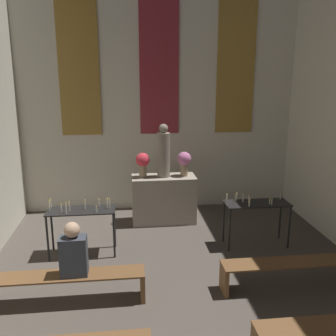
{
  "coord_description": "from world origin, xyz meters",
  "views": [
    {
      "loc": [
        -0.77,
        1.32,
        3.1
      ],
      "look_at": [
        0.0,
        7.99,
        1.38
      ],
      "focal_mm": 40.0,
      "sensor_mm": 36.0,
      "label": 1
    }
  ],
  "objects_px": {
    "pew_back_right": "(298,268)",
    "person_seated": "(73,252)",
    "flower_vase_left": "(143,162)",
    "altar": "(164,199)",
    "flower_vase_right": "(184,161)",
    "statue": "(164,153)",
    "candle_rack_left": "(81,216)",
    "candle_rack_right": "(256,209)",
    "pew_back_left": "(61,282)"
  },
  "relations": [
    {
      "from": "statue",
      "to": "candle_rack_left",
      "type": "height_order",
      "value": "statue"
    },
    {
      "from": "flower_vase_left",
      "to": "candle_rack_left",
      "type": "xyz_separation_m",
      "value": [
        -1.13,
        -1.32,
        -0.61
      ]
    },
    {
      "from": "candle_rack_left",
      "to": "person_seated",
      "type": "xyz_separation_m",
      "value": [
        0.06,
        -1.46,
        0.06
      ]
    },
    {
      "from": "flower_vase_left",
      "to": "candle_rack_left",
      "type": "height_order",
      "value": "flower_vase_left"
    },
    {
      "from": "candle_rack_right",
      "to": "pew_back_left",
      "type": "height_order",
      "value": "candle_rack_right"
    },
    {
      "from": "candle_rack_left",
      "to": "candle_rack_right",
      "type": "bearing_deg",
      "value": 0.02
    },
    {
      "from": "candle_rack_left",
      "to": "flower_vase_left",
      "type": "bearing_deg",
      "value": 49.36
    },
    {
      "from": "flower_vase_left",
      "to": "candle_rack_left",
      "type": "distance_m",
      "value": 1.84
    },
    {
      "from": "flower_vase_right",
      "to": "pew_back_left",
      "type": "xyz_separation_m",
      "value": [
        -2.13,
        -2.78,
        -0.99
      ]
    },
    {
      "from": "flower_vase_left",
      "to": "candle_rack_right",
      "type": "distance_m",
      "value": 2.46
    },
    {
      "from": "candle_rack_left",
      "to": "candle_rack_right",
      "type": "height_order",
      "value": "candle_rack_left"
    },
    {
      "from": "altar",
      "to": "flower_vase_left",
      "type": "distance_m",
      "value": 0.92
    },
    {
      "from": "candle_rack_left",
      "to": "person_seated",
      "type": "bearing_deg",
      "value": -87.84
    },
    {
      "from": "altar",
      "to": "flower_vase_right",
      "type": "bearing_deg",
      "value": 0.0
    },
    {
      "from": "pew_back_right",
      "to": "person_seated",
      "type": "bearing_deg",
      "value": 180.0
    },
    {
      "from": "candle_rack_right",
      "to": "altar",
      "type": "bearing_deg",
      "value": 139.79
    },
    {
      "from": "flower_vase_right",
      "to": "pew_back_right",
      "type": "xyz_separation_m",
      "value": [
        1.27,
        -2.78,
        -0.99
      ]
    },
    {
      "from": "altar",
      "to": "candle_rack_right",
      "type": "bearing_deg",
      "value": -40.21
    },
    {
      "from": "flower_vase_right",
      "to": "candle_rack_right",
      "type": "distance_m",
      "value": 1.84
    },
    {
      "from": "candle_rack_right",
      "to": "pew_back_right",
      "type": "height_order",
      "value": "candle_rack_right"
    },
    {
      "from": "altar",
      "to": "candle_rack_left",
      "type": "distance_m",
      "value": 2.05
    },
    {
      "from": "statue",
      "to": "candle_rack_left",
      "type": "xyz_separation_m",
      "value": [
        -1.56,
        -1.32,
        -0.8
      ]
    },
    {
      "from": "candle_rack_left",
      "to": "pew_back_right",
      "type": "height_order",
      "value": "candle_rack_left"
    },
    {
      "from": "statue",
      "to": "pew_back_right",
      "type": "bearing_deg",
      "value": -58.53
    },
    {
      "from": "candle_rack_left",
      "to": "candle_rack_right",
      "type": "xyz_separation_m",
      "value": [
        3.12,
        0.0,
        -0.0
      ]
    },
    {
      "from": "flower_vase_left",
      "to": "candle_rack_right",
      "type": "relative_size",
      "value": 0.44
    },
    {
      "from": "person_seated",
      "to": "flower_vase_right",
      "type": "bearing_deg",
      "value": 55.06
    },
    {
      "from": "altar",
      "to": "person_seated",
      "type": "distance_m",
      "value": 3.17
    },
    {
      "from": "candle_rack_left",
      "to": "pew_back_left",
      "type": "bearing_deg",
      "value": -95.35
    },
    {
      "from": "flower_vase_right",
      "to": "pew_back_right",
      "type": "bearing_deg",
      "value": -65.46
    },
    {
      "from": "candle_rack_left",
      "to": "altar",
      "type": "bearing_deg",
      "value": 40.14
    },
    {
      "from": "flower_vase_left",
      "to": "pew_back_left",
      "type": "bearing_deg",
      "value": -114.54
    },
    {
      "from": "flower_vase_left",
      "to": "candle_rack_right",
      "type": "height_order",
      "value": "flower_vase_left"
    },
    {
      "from": "candle_rack_left",
      "to": "person_seated",
      "type": "height_order",
      "value": "person_seated"
    },
    {
      "from": "statue",
      "to": "candle_rack_left",
      "type": "distance_m",
      "value": 2.2
    },
    {
      "from": "flower_vase_right",
      "to": "pew_back_right",
      "type": "height_order",
      "value": "flower_vase_right"
    },
    {
      "from": "statue",
      "to": "candle_rack_right",
      "type": "relative_size",
      "value": 0.95
    },
    {
      "from": "candle_rack_left",
      "to": "pew_back_left",
      "type": "distance_m",
      "value": 1.51
    },
    {
      "from": "flower_vase_right",
      "to": "person_seated",
      "type": "relative_size",
      "value": 0.68
    },
    {
      "from": "pew_back_right",
      "to": "statue",
      "type": "bearing_deg",
      "value": 121.47
    },
    {
      "from": "candle_rack_left",
      "to": "candle_rack_right",
      "type": "relative_size",
      "value": 1.0
    },
    {
      "from": "candle_rack_right",
      "to": "person_seated",
      "type": "xyz_separation_m",
      "value": [
        -3.07,
        -1.46,
        0.06
      ]
    },
    {
      "from": "flower_vase_left",
      "to": "pew_back_right",
      "type": "relative_size",
      "value": 0.22
    },
    {
      "from": "pew_back_left",
      "to": "candle_rack_left",
      "type": "bearing_deg",
      "value": 84.65
    },
    {
      "from": "flower_vase_right",
      "to": "person_seated",
      "type": "bearing_deg",
      "value": -124.94
    },
    {
      "from": "altar",
      "to": "person_seated",
      "type": "height_order",
      "value": "person_seated"
    },
    {
      "from": "flower_vase_right",
      "to": "candle_rack_left",
      "type": "bearing_deg",
      "value": -146.54
    },
    {
      "from": "altar",
      "to": "statue",
      "type": "bearing_deg",
      "value": 0.0
    },
    {
      "from": "flower_vase_left",
      "to": "candle_rack_right",
      "type": "xyz_separation_m",
      "value": [
        1.99,
        -1.32,
        -0.61
      ]
    },
    {
      "from": "candle_rack_right",
      "to": "pew_back_right",
      "type": "bearing_deg",
      "value": -84.46
    }
  ]
}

